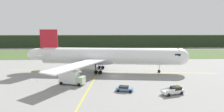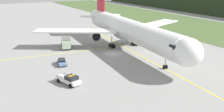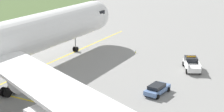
# 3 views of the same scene
# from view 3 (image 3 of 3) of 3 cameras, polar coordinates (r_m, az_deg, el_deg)

# --- Properties ---
(ground) EXTENTS (320.00, 320.00, 0.00)m
(ground) POSITION_cam_3_polar(r_m,az_deg,el_deg) (48.66, -10.36, -4.48)
(ground) COLOR gray
(taxiway_centerline_main) EXTENTS (73.39, 7.51, 0.01)m
(taxiway_centerline_main) POSITION_cam_3_polar(r_m,az_deg,el_deg) (50.73, -16.91, -4.06)
(taxiway_centerline_main) COLOR yellow
(taxiway_centerline_main) RESTS_ON ground
(airliner) EXTENTS (56.84, 48.77, 14.74)m
(airliner) POSITION_cam_3_polar(r_m,az_deg,el_deg) (48.80, -17.86, 1.73)
(airliner) COLOR white
(airliner) RESTS_ON ground
(ops_pickup_truck) EXTENTS (5.71, 3.57, 1.94)m
(ops_pickup_truck) POSITION_cam_3_polar(r_m,az_deg,el_deg) (54.66, 12.92, -1.27)
(ops_pickup_truck) COLOR white
(ops_pickup_truck) RESTS_ON ground
(staff_car) EXTENTS (4.50, 2.69, 1.30)m
(staff_car) POSITION_cam_3_polar(r_m,az_deg,el_deg) (44.64, 7.42, -5.35)
(staff_car) COLOR #5E7DB4
(staff_car) RESTS_ON ground
(taxiway_edge_light_east) EXTENTS (0.12, 0.12, 0.49)m
(taxiway_edge_light_east) POSITION_cam_3_polar(r_m,az_deg,el_deg) (62.40, 3.90, 0.74)
(taxiway_edge_light_east) COLOR yellow
(taxiway_edge_light_east) RESTS_ON ground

